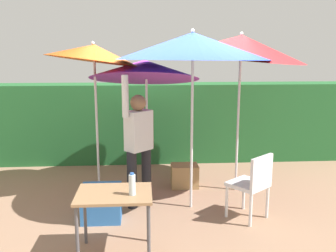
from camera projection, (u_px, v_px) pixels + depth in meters
name	position (u px, v px, depth m)	size (l,w,h in m)	color
ground_plane	(169.00, 204.00, 5.40)	(24.00, 24.00, 0.00)	#937056
hedge_row	(161.00, 122.00, 7.50)	(8.00, 0.70, 1.56)	#23602D
umbrella_rainbow	(94.00, 53.00, 5.47)	(1.44, 1.42, 2.42)	silver
umbrella_orange	(193.00, 46.00, 4.86)	(2.04, 2.04, 2.47)	silver
umbrella_yellow	(241.00, 47.00, 5.54)	(1.98, 1.96, 2.54)	silver
umbrella_navy	(144.00, 70.00, 5.81)	(1.74, 1.75, 2.23)	silver
person_vendor	(139.00, 142.00, 5.20)	(0.46, 0.44, 1.88)	black
chair_plastic	(253.00, 182.00, 4.82)	(0.62, 0.62, 0.89)	silver
cooler_box	(101.00, 203.00, 4.85)	(0.51, 0.38, 0.47)	#2D6BB7
crate_cardboard	(185.00, 176.00, 6.07)	(0.43, 0.33, 0.37)	#9E7A4C
folding_table	(114.00, 200.00, 3.95)	(0.80, 0.60, 0.71)	#4C4C51
bottle_water	(132.00, 184.00, 3.85)	(0.07, 0.07, 0.24)	silver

